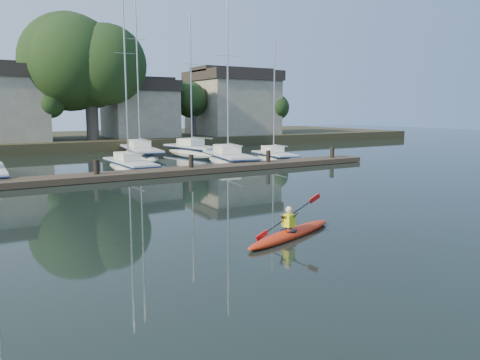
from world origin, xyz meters
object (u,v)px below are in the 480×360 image
dock (147,173)px  sailboat_4 (274,162)px  sailboat_6 (141,157)px  sailboat_7 (194,155)px  sailboat_3 (229,165)px  kayak (291,232)px  sailboat_2 (130,171)px

dock → sailboat_4: (12.42, 4.05, -0.38)m
sailboat_6 → sailboat_7: size_ratio=1.22×
dock → sailboat_3: bearing=27.2°
kayak → sailboat_6: size_ratio=0.26×
sailboat_7 → kayak: bearing=-118.2°
sailboat_4 → sailboat_6: 12.40m
dock → sailboat_3: size_ratio=2.42×
sailboat_3 → kayak: bearing=-103.8°
sailboat_2 → sailboat_4: sailboat_2 is taller
sailboat_4 → sailboat_6: bearing=138.7°
dock → sailboat_4: size_ratio=3.17×
sailboat_3 → sailboat_6: 10.01m
sailboat_3 → sailboat_4: size_ratio=1.31×
sailboat_4 → dock: bearing=-154.0°
dock → sailboat_7: sailboat_7 is taller
sailboat_3 → sailboat_7: sailboat_7 is taller
dock → sailboat_2: size_ratio=2.53×
sailboat_2 → sailboat_7: 12.21m
sailboat_4 → sailboat_6: sailboat_6 is taller
sailboat_6 → dock: bearing=-100.0°
dock → sailboat_7: 15.73m
dock → sailboat_4: bearing=18.1°
kayak → sailboat_7: sailboat_7 is taller
sailboat_3 → sailboat_6: bearing=123.5°
kayak → dock: 15.48m
sailboat_3 → dock: bearing=-142.1°
dock → kayak: bearing=-92.8°
dock → sailboat_2: 4.37m
sailboat_2 → sailboat_6: sailboat_6 is taller
kayak → sailboat_2: size_ratio=0.33×
sailboat_6 → sailboat_2: bearing=-105.8°
kayak → sailboat_3: (8.96, 19.68, -0.38)m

